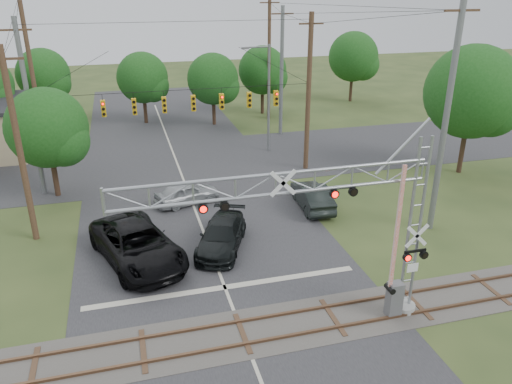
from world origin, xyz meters
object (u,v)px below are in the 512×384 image
object	(u,v)px
traffic_signal_span	(191,102)
sedan_silver	(187,193)
streetlight	(267,93)
crossing_gantry	(334,219)
pickup_black	(137,245)
car_dark	(222,236)

from	to	relation	value
traffic_signal_span	sedan_silver	distance (m)	6.67
streetlight	crossing_gantry	bearing A→B (deg)	-100.28
traffic_signal_span	streetlight	distance (m)	8.60
traffic_signal_span	pickup_black	distance (m)	12.79
crossing_gantry	traffic_signal_span	distance (m)	18.58
traffic_signal_span	car_dark	size ratio (longest dim) A/B	3.70
car_dark	streetlight	distance (m)	17.75
pickup_black	crossing_gantry	bearing A→B (deg)	-63.63
crossing_gantry	sedan_silver	distance (m)	15.24
pickup_black	car_dark	bearing A→B (deg)	-15.09
crossing_gantry	sedan_silver	bearing A→B (deg)	105.32
crossing_gantry	traffic_signal_span	size ratio (longest dim) A/B	0.65
pickup_black	streetlight	bearing A→B (deg)	35.77
crossing_gantry	pickup_black	distance (m)	11.18
sedan_silver	crossing_gantry	bearing A→B (deg)	177.96
crossing_gantry	streetlight	bearing A→B (deg)	79.72
pickup_black	streetlight	world-z (taller)	streetlight
pickup_black	sedan_silver	world-z (taller)	pickup_black
traffic_signal_span	streetlight	world-z (taller)	traffic_signal_span
sedan_silver	car_dark	bearing A→B (deg)	171.13
crossing_gantry	streetlight	size ratio (longest dim) A/B	1.42
traffic_signal_span	streetlight	size ratio (longest dim) A/B	2.19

